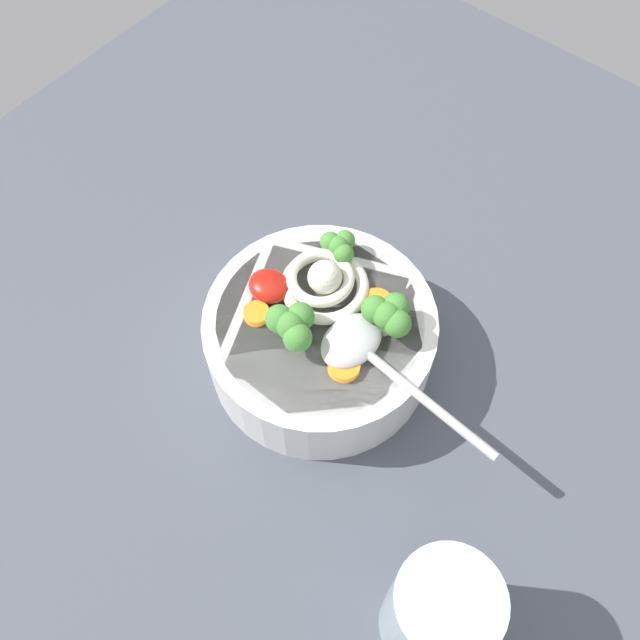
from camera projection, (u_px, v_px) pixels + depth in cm
name	position (u px, v px, depth cm)	size (l,w,h in cm)	color
table_slab	(347.00, 353.00, 69.54)	(100.61, 100.61, 3.63)	#474C56
soup_bowl	(320.00, 338.00, 64.19)	(20.74, 20.74, 6.97)	white
noodle_pile	(325.00, 280.00, 62.02)	(8.67, 8.50, 3.48)	silver
soup_spoon	(364.00, 351.00, 58.87)	(17.39, 6.28, 1.60)	#B7B7BC
chili_sauce_dollop	(269.00, 286.00, 62.01)	(3.77, 3.39, 1.69)	#B2190F
broccoli_floret_right	(292.00, 325.00, 58.27)	(4.82, 4.15, 3.81)	#7A9E60
broccoli_floret_beside_noodles	(339.00, 246.00, 62.98)	(3.65, 3.14, 2.88)	#7A9E60
broccoli_floret_rear	(388.00, 314.00, 58.84)	(4.71, 4.06, 3.73)	#7A9E60
carrot_slice_near_spoon	(256.00, 314.00, 61.13)	(2.27, 2.27, 0.79)	orange
carrot_slice_center	(377.00, 303.00, 61.77)	(2.73, 2.73, 0.65)	orange
carrot_slice_far	(344.00, 366.00, 58.61)	(2.72, 2.72, 0.77)	orange
drinking_glass	(437.00, 614.00, 49.98)	(7.40, 7.40, 12.80)	silver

